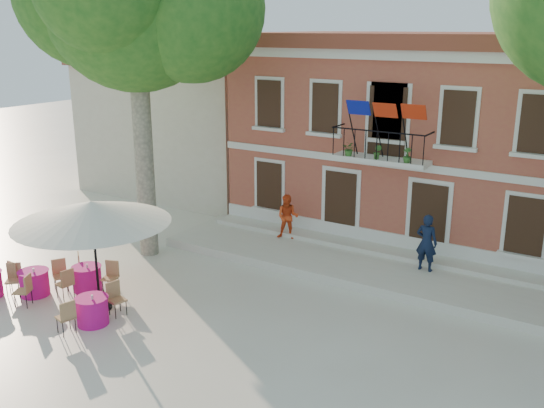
{
  "coord_description": "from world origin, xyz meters",
  "views": [
    {
      "loc": [
        9.31,
        -12.9,
        7.71
      ],
      "look_at": [
        -0.94,
        3.5,
        2.04
      ],
      "focal_mm": 40.0,
      "sensor_mm": 36.0,
      "label": 1
    }
  ],
  "objects_px": {
    "pedestrian_orange": "(288,217)",
    "cafe_table_3": "(87,277)",
    "plane_tree_west": "(135,1)",
    "pedestrian_navy": "(427,243)",
    "cafe_table_1": "(92,310)",
    "cafe_table_0": "(34,281)",
    "patio_umbrella": "(92,212)"
  },
  "relations": [
    {
      "from": "pedestrian_navy",
      "to": "patio_umbrella",
      "type": "bearing_deg",
      "value": 45.92
    },
    {
      "from": "patio_umbrella",
      "to": "pedestrian_navy",
      "type": "relative_size",
      "value": 2.32
    },
    {
      "from": "cafe_table_1",
      "to": "cafe_table_0",
      "type": "bearing_deg",
      "value": 172.65
    },
    {
      "from": "cafe_table_0",
      "to": "patio_umbrella",
      "type": "bearing_deg",
      "value": 9.39
    },
    {
      "from": "pedestrian_orange",
      "to": "cafe_table_1",
      "type": "xyz_separation_m",
      "value": [
        -1.38,
        -7.98,
        -0.7
      ]
    },
    {
      "from": "plane_tree_west",
      "to": "cafe_table_1",
      "type": "xyz_separation_m",
      "value": [
        2.4,
        -4.77,
        -8.06
      ]
    },
    {
      "from": "cafe_table_0",
      "to": "cafe_table_1",
      "type": "bearing_deg",
      "value": -7.35
    },
    {
      "from": "plane_tree_west",
      "to": "cafe_table_1",
      "type": "distance_m",
      "value": 9.67
    },
    {
      "from": "patio_umbrella",
      "to": "pedestrian_navy",
      "type": "xyz_separation_m",
      "value": [
        7.15,
        6.96,
        -1.64
      ]
    },
    {
      "from": "pedestrian_navy",
      "to": "cafe_table_0",
      "type": "height_order",
      "value": "pedestrian_navy"
    },
    {
      "from": "cafe_table_3",
      "to": "pedestrian_orange",
      "type": "bearing_deg",
      "value": 63.99
    },
    {
      "from": "pedestrian_navy",
      "to": "cafe_table_3",
      "type": "xyz_separation_m",
      "value": [
        -8.4,
        -6.28,
        -0.79
      ]
    },
    {
      "from": "pedestrian_orange",
      "to": "cafe_table_3",
      "type": "distance_m",
      "value": 7.31
    },
    {
      "from": "pedestrian_navy",
      "to": "cafe_table_0",
      "type": "relative_size",
      "value": 0.98
    },
    {
      "from": "cafe_table_1",
      "to": "cafe_table_3",
      "type": "distance_m",
      "value": 2.32
    },
    {
      "from": "cafe_table_0",
      "to": "cafe_table_3",
      "type": "height_order",
      "value": "same"
    },
    {
      "from": "plane_tree_west",
      "to": "pedestrian_navy",
      "type": "relative_size",
      "value": 6.24
    },
    {
      "from": "pedestrian_navy",
      "to": "cafe_table_3",
      "type": "distance_m",
      "value": 10.51
    },
    {
      "from": "cafe_table_0",
      "to": "cafe_table_1",
      "type": "height_order",
      "value": "same"
    },
    {
      "from": "pedestrian_orange",
      "to": "cafe_table_0",
      "type": "distance_m",
      "value": 8.75
    },
    {
      "from": "patio_umbrella",
      "to": "cafe_table_3",
      "type": "bearing_deg",
      "value": 151.42
    },
    {
      "from": "pedestrian_orange",
      "to": "cafe_table_0",
      "type": "xyz_separation_m",
      "value": [
        -4.27,
        -7.6,
        -0.69
      ]
    },
    {
      "from": "patio_umbrella",
      "to": "pedestrian_navy",
      "type": "distance_m",
      "value": 10.11
    },
    {
      "from": "plane_tree_west",
      "to": "cafe_table_0",
      "type": "bearing_deg",
      "value": -96.3
    },
    {
      "from": "plane_tree_west",
      "to": "pedestrian_orange",
      "type": "distance_m",
      "value": 8.88
    },
    {
      "from": "plane_tree_west",
      "to": "pedestrian_orange",
      "type": "height_order",
      "value": "plane_tree_west"
    },
    {
      "from": "cafe_table_1",
      "to": "cafe_table_3",
      "type": "xyz_separation_m",
      "value": [
        -1.82,
        1.44,
        0.01
      ]
    },
    {
      "from": "patio_umbrella",
      "to": "cafe_table_1",
      "type": "bearing_deg",
      "value": -53.29
    },
    {
      "from": "plane_tree_west",
      "to": "cafe_table_1",
      "type": "relative_size",
      "value": 5.84
    },
    {
      "from": "pedestrian_navy",
      "to": "pedestrian_orange",
      "type": "xyz_separation_m",
      "value": [
        -5.2,
        0.26,
        -0.1
      ]
    },
    {
      "from": "patio_umbrella",
      "to": "cafe_table_3",
      "type": "relative_size",
      "value": 2.31
    },
    {
      "from": "pedestrian_orange",
      "to": "cafe_table_0",
      "type": "relative_size",
      "value": 0.88
    }
  ]
}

